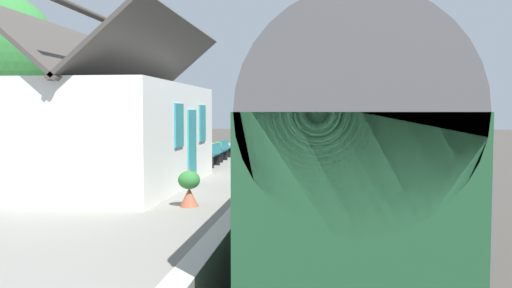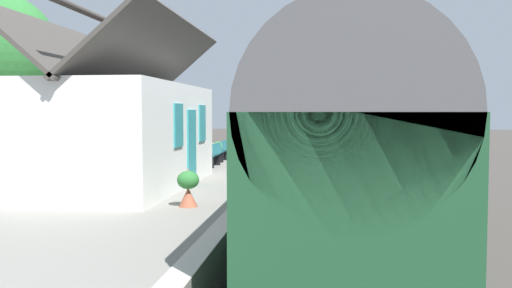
# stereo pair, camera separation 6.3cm
# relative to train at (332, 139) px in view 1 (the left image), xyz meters

# --- Properties ---
(ground_plane) EXTENTS (160.00, 160.00, 0.00)m
(ground_plane) POSITION_rel_train_xyz_m (3.82, 0.90, -2.22)
(ground_plane) COLOR #423D38
(platform) EXTENTS (32.00, 6.40, 0.98)m
(platform) POSITION_rel_train_xyz_m (3.82, 5.10, -1.73)
(platform) COLOR gray
(platform) RESTS_ON ground
(platform_edge_coping) EXTENTS (32.00, 0.36, 0.02)m
(platform_edge_coping) POSITION_rel_train_xyz_m (3.82, 2.08, -1.24)
(platform_edge_coping) COLOR beige
(platform_edge_coping) RESTS_ON platform
(rail_near) EXTENTS (52.00, 0.08, 0.14)m
(rail_near) POSITION_rel_train_xyz_m (3.82, -0.72, -2.15)
(rail_near) COLOR gray
(rail_near) RESTS_ON ground
(rail_far) EXTENTS (52.00, 0.08, 0.14)m
(rail_far) POSITION_rel_train_xyz_m (3.82, 0.72, -2.15)
(rail_far) COLOR gray
(rail_far) RESTS_ON ground
(train) EXTENTS (20.42, 2.73, 4.32)m
(train) POSITION_rel_train_xyz_m (0.00, 0.00, 0.00)
(train) COLOR black
(train) RESTS_ON ground
(station_building) EXTENTS (7.70, 3.89, 5.72)m
(station_building) POSITION_rel_train_xyz_m (-1.66, 5.72, 0.29)
(station_building) COLOR white
(station_building) RESTS_ON platform
(bench_platform_end) EXTENTS (1.40, 0.43, 0.88)m
(bench_platform_end) POSITION_rel_train_xyz_m (6.27, 4.33, -0.77)
(bench_platform_end) COLOR #26727F
(bench_platform_end) RESTS_ON platform
(bench_near_building) EXTENTS (1.42, 0.49, 0.88)m
(bench_near_building) POSITION_rel_train_xyz_m (8.82, 4.25, -0.77)
(bench_near_building) COLOR #26727F
(bench_near_building) RESTS_ON platform
(bench_mid_platform) EXTENTS (1.41, 0.48, 0.88)m
(bench_mid_platform) POSITION_rel_train_xyz_m (13.78, 4.19, -0.77)
(bench_mid_platform) COLOR #26727F
(bench_mid_platform) RESTS_ON platform
(bench_by_lamp) EXTENTS (1.41, 0.46, 0.88)m
(bench_by_lamp) POSITION_rel_train_xyz_m (4.02, 4.26, -0.77)
(bench_by_lamp) COLOR #26727F
(bench_by_lamp) RESTS_ON platform
(planter_under_sign) EXTENTS (0.41, 0.41, 0.77)m
(planter_under_sign) POSITION_rel_train_xyz_m (4.31, 3.12, -0.88)
(planter_under_sign) COLOR teal
(planter_under_sign) RESTS_ON platform
(planter_edge_far) EXTENTS (0.69, 0.69, 0.92)m
(planter_edge_far) POSITION_rel_train_xyz_m (12.61, 2.95, -0.78)
(planter_edge_far) COLOR gray
(planter_edge_far) RESTS_ON platform
(planter_edge_near) EXTENTS (0.59, 0.59, 0.75)m
(planter_edge_near) POSITION_rel_train_xyz_m (7.44, 4.72, -0.83)
(planter_edge_near) COLOR #9E5138
(planter_edge_near) RESTS_ON platform
(planter_corner_building) EXTENTS (0.58, 0.58, 0.85)m
(planter_corner_building) POSITION_rel_train_xyz_m (14.26, 3.28, -0.81)
(planter_corner_building) COLOR black
(planter_corner_building) RESTS_ON platform
(planter_bench_right) EXTENTS (0.47, 0.47, 0.84)m
(planter_bench_right) POSITION_rel_train_xyz_m (-4.56, 3.15, -0.83)
(planter_bench_right) COLOR #9E5138
(planter_bench_right) RESTS_ON platform
(station_sign_board) EXTENTS (0.96, 0.06, 1.57)m
(station_sign_board) POSITION_rel_train_xyz_m (10.74, 2.93, -0.06)
(station_sign_board) COLOR black
(station_sign_board) RESTS_ON platform
(tree_mid_background) EXTENTS (3.76, 3.42, 7.42)m
(tree_mid_background) POSITION_rel_train_xyz_m (12.89, 11.50, 3.36)
(tree_mid_background) COLOR #4C3828
(tree_mid_background) RESTS_ON ground
(tree_behind_building) EXTENTS (3.18, 3.46, 6.73)m
(tree_behind_building) POSITION_rel_train_xyz_m (0.46, 10.34, 2.52)
(tree_behind_building) COLOR #4C3828
(tree_behind_building) RESTS_ON ground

